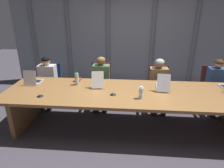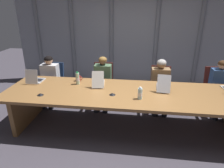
{
  "view_description": "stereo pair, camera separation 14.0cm",
  "coord_description": "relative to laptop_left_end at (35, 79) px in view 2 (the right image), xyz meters",
  "views": [
    {
      "loc": [
        -0.01,
        -3.25,
        2.21
      ],
      "look_at": [
        -0.3,
        0.1,
        0.86
      ],
      "focal_mm": 32.21,
      "sensor_mm": 36.0,
      "label": 1
    },
    {
      "loc": [
        0.13,
        -3.23,
        2.21
      ],
      "look_at": [
        -0.3,
        0.1,
        0.86
      ],
      "focal_mm": 32.21,
      "sensor_mm": 36.0,
      "label": 2
    }
  ],
  "objects": [
    {
      "name": "conference_table",
      "position": [
        1.85,
        -0.25,
        -0.19
      ],
      "size": [
        4.41,
        1.23,
        0.76
      ],
      "color": "olive",
      "rests_on": "ground_plane"
    },
    {
      "name": "coffee_mug_near",
      "position": [
        0.82,
        0.18,
        -0.0
      ],
      "size": [
        0.14,
        0.09,
        0.11
      ],
      "color": "#B2332D",
      "rests_on": "conference_table"
    },
    {
      "name": "person_left_mid",
      "position": [
        1.24,
        0.58,
        -0.17
      ],
      "size": [
        0.38,
        0.55,
        1.14
      ],
      "rotation": [
        0.0,
        0.0,
        -1.56
      ],
      "color": "#4C6B4C",
      "rests_on": "ground_plane"
    },
    {
      "name": "person_center",
      "position": [
        2.5,
        0.59,
        -0.17
      ],
      "size": [
        0.4,
        0.55,
        1.13
      ],
      "rotation": [
        0.0,
        0.0,
        -1.54
      ],
      "color": "olive",
      "rests_on": "ground_plane"
    },
    {
      "name": "water_bottle_primary",
      "position": [
        2.05,
        -0.49,
        0.04
      ],
      "size": [
        0.07,
        0.07,
        0.21
      ],
      "color": "silver",
      "rests_on": "conference_table"
    },
    {
      "name": "office_chair_right_mid",
      "position": [
        3.7,
        0.75,
        -0.46
      ],
      "size": [
        0.6,
        0.6,
        0.94
      ],
      "rotation": [
        0.0,
        0.0,
        -1.47
      ],
      "color": "#511E19",
      "rests_on": "ground_plane"
    },
    {
      "name": "office_chair_left_end",
      "position": [
        0.02,
        0.74,
        -0.47
      ],
      "size": [
        0.6,
        0.6,
        0.91
      ],
      "rotation": [
        0.0,
        0.0,
        -1.62
      ],
      "color": "navy",
      "rests_on": "ground_plane"
    },
    {
      "name": "laptop_left_mid",
      "position": [
        1.27,
        0.03,
        0.0
      ],
      "size": [
        0.28,
        0.48,
        0.31
      ],
      "rotation": [
        0.0,
        0.0,
        1.71
      ],
      "color": "beige",
      "rests_on": "conference_table"
    },
    {
      "name": "office_chair_left_mid",
      "position": [
        1.22,
        0.75,
        -0.46
      ],
      "size": [
        0.6,
        0.6,
        0.94
      ],
      "rotation": [
        0.0,
        0.0,
        -1.53
      ],
      "color": "#511E19",
      "rests_on": "ground_plane"
    },
    {
      "name": "laptop_left_end",
      "position": [
        0.0,
        0.0,
        0.0
      ],
      "size": [
        0.25,
        0.36,
        0.29
      ],
      "rotation": [
        0.0,
        0.0,
        1.56
      ],
      "color": "#BCBCC1",
      "rests_on": "conference_table"
    },
    {
      "name": "ground_plane",
      "position": [
        1.85,
        -0.25,
        -0.81
      ],
      "size": [
        13.15,
        13.15,
        0.0
      ],
      "primitive_type": "plane",
      "color": "#47424C"
    },
    {
      "name": "person_left_end",
      "position": [
        0.01,
        0.58,
        -0.18
      ],
      "size": [
        0.39,
        0.55,
        1.12
      ],
      "rotation": [
        0.0,
        0.0,
        -1.57
      ],
      "color": "silver",
      "rests_on": "ground_plane"
    },
    {
      "name": "laptop_center",
      "position": [
        2.47,
        -0.02,
        0.0
      ],
      "size": [
        0.27,
        0.49,
        0.31
      ],
      "rotation": [
        0.0,
        0.0,
        1.48
      ],
      "color": "#BCBCC1",
      "rests_on": "conference_table"
    },
    {
      "name": "person_right_mid",
      "position": [
        3.71,
        0.58,
        -0.17
      ],
      "size": [
        0.38,
        0.55,
        1.15
      ],
      "rotation": [
        0.0,
        0.0,
        -1.54
      ],
      "color": "#335184",
      "rests_on": "ground_plane"
    },
    {
      "name": "water_bottle_secondary",
      "position": [
        0.87,
        0.01,
        0.06
      ],
      "size": [
        0.07,
        0.07,
        0.25
      ],
      "color": "#ADD1B2",
      "rests_on": "conference_table"
    },
    {
      "name": "office_chair_center",
      "position": [
        2.5,
        0.74,
        -0.47
      ],
      "size": [
        0.6,
        0.6,
        0.91
      ],
      "rotation": [
        0.0,
        0.0,
        -1.69
      ],
      "color": "#511E19",
      "rests_on": "ground_plane"
    },
    {
      "name": "conference_mic_left_side",
      "position": [
        0.37,
        -0.57,
        -0.04
      ],
      "size": [
        0.11,
        0.11,
        0.03
      ],
      "primitive_type": "cone",
      "color": "black",
      "rests_on": "conference_table"
    },
    {
      "name": "curtain_backdrop",
      "position": [
        1.85,
        2.11,
        0.62
      ],
      "size": [
        6.57,
        0.17,
        2.87
      ],
      "color": "gray",
      "rests_on": "ground_plane"
    },
    {
      "name": "conference_mic_middle",
      "position": [
        1.59,
        -0.4,
        -0.04
      ],
      "size": [
        0.11,
        0.11,
        0.03
      ],
      "primitive_type": "cone",
      "color": "black",
      "rests_on": "conference_table"
    }
  ]
}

